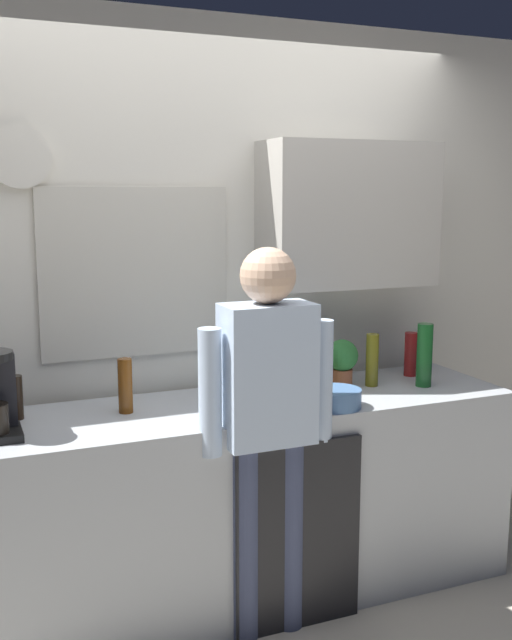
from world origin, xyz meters
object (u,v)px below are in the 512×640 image
object	(u,v)px
bottle_green_wine	(424,355)
mixing_bowl	(335,398)
dish_soap	(325,377)
bottle_dark_sauce	(16,397)
bottle_amber_beer	(125,386)
person_at_sink	(268,411)
potted_plant	(342,360)
bottle_red_vinegar	(411,354)
cup_white_mug	(305,386)
bottle_olive_oil	(372,360)

from	to	relation	value
bottle_green_wine	mixing_bowl	distance (m)	0.59
dish_soap	mixing_bowl	bearing A→B (deg)	-106.22
bottle_dark_sauce	mixing_bowl	distance (m)	1.32
bottle_amber_beer	mixing_bowl	xyz separation A→B (m)	(0.84, -0.27, -0.07)
bottle_amber_beer	person_at_sink	xyz separation A→B (m)	(0.49, -0.36, -0.07)
potted_plant	dish_soap	distance (m)	0.14
bottle_red_vinegar	cup_white_mug	size ratio (longest dim) A/B	2.32
bottle_green_wine	dish_soap	bearing A→B (deg)	172.98
bottle_green_wine	bottle_dark_sauce	size ratio (longest dim) A/B	1.67
cup_white_mug	person_at_sink	bearing A→B (deg)	-136.28
bottle_red_vinegar	dish_soap	size ratio (longest dim) A/B	1.22
bottle_green_wine	mixing_bowl	xyz separation A→B (m)	(-0.55, -0.15, -0.11)
potted_plant	dish_soap	bearing A→B (deg)	-152.97
bottle_dark_sauce	potted_plant	xyz separation A→B (m)	(1.45, -0.07, 0.04)
cup_white_mug	person_at_sink	xyz separation A→B (m)	(-0.31, -0.30, 0.00)
bottle_amber_beer	cup_white_mug	xyz separation A→B (m)	(0.80, -0.06, -0.07)
potted_plant	dish_soap	size ratio (longest dim) A/B	1.28
bottle_amber_beer	bottle_dark_sauce	size ratio (longest dim) A/B	1.28
bottle_amber_beer	dish_soap	distance (m)	0.91
person_at_sink	bottle_dark_sauce	bearing A→B (deg)	168.59
mixing_bowl	dish_soap	distance (m)	0.23
bottle_red_vinegar	bottle_amber_beer	world-z (taller)	bottle_amber_beer
mixing_bowl	bottle_olive_oil	bearing A→B (deg)	37.32
cup_white_mug	dish_soap	distance (m)	0.11
bottle_dark_sauce	bottle_olive_oil	bearing A→B (deg)	-3.36
bottle_dark_sauce	mixing_bowl	xyz separation A→B (m)	(1.27, -0.35, -0.05)
bottle_olive_oil	bottle_green_wine	bearing A→B (deg)	-23.98
bottle_red_vinegar	potted_plant	bearing A→B (deg)	-170.19
bottle_amber_beer	bottle_dark_sauce	bearing A→B (deg)	169.58
bottle_amber_beer	potted_plant	distance (m)	1.03
bottle_red_vinegar	bottle_dark_sauce	size ratio (longest dim) A/B	1.22
bottle_dark_sauce	potted_plant	distance (m)	1.46
cup_white_mug	dish_soap	xyz separation A→B (m)	(0.11, 0.01, 0.03)
cup_white_mug	potted_plant	size ratio (longest dim) A/B	0.41
bottle_red_vinegar	mixing_bowl	world-z (taller)	bottle_red_vinegar
bottle_olive_oil	bottle_red_vinegar	xyz separation A→B (m)	(0.28, 0.10, -0.01)
bottle_red_vinegar	bottle_green_wine	world-z (taller)	bottle_green_wine
bottle_amber_beer	potted_plant	size ratio (longest dim) A/B	1.00
bottle_red_vinegar	cup_white_mug	distance (m)	0.68
bottle_olive_oil	bottle_red_vinegar	world-z (taller)	bottle_olive_oil
bottle_red_vinegar	person_at_sink	xyz separation A→B (m)	(-0.97, -0.44, -0.06)
potted_plant	dish_soap	xyz separation A→B (m)	(-0.12, -0.06, -0.05)
bottle_dark_sauce	bottle_amber_beer	bearing A→B (deg)	-10.42
bottle_red_vinegar	person_at_sink	world-z (taller)	person_at_sink
bottle_amber_beer	person_at_sink	world-z (taller)	person_at_sink
bottle_olive_oil	person_at_sink	distance (m)	0.77
bottle_amber_beer	mixing_bowl	world-z (taller)	bottle_amber_beer
bottle_green_wine	bottle_olive_oil	bearing A→B (deg)	156.02
bottle_red_vinegar	potted_plant	size ratio (longest dim) A/B	0.96
cup_white_mug	mixing_bowl	size ratio (longest dim) A/B	0.43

